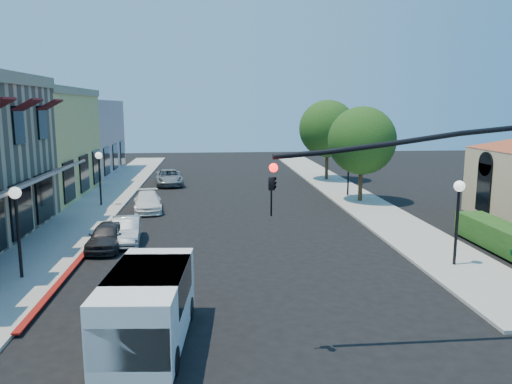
{
  "coord_description": "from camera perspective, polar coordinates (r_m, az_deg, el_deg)",
  "views": [
    {
      "loc": [
        -1.33,
        -10.72,
        6.49
      ],
      "look_at": [
        0.72,
        11.69,
        2.6
      ],
      "focal_mm": 35.0,
      "sensor_mm": 36.0,
      "label": 1
    }
  ],
  "objects": [
    {
      "name": "sidewalk_left",
      "position": [
        38.97,
        -16.12,
        -0.07
      ],
      "size": [
        3.5,
        50.0,
        0.12
      ],
      "primitive_type": "cube",
      "color": "gray",
      "rests_on": "ground"
    },
    {
      "name": "sidewalk_right",
      "position": [
        39.57,
        9.61,
        0.32
      ],
      "size": [
        3.5,
        50.0,
        0.12
      ],
      "primitive_type": "cube",
      "color": "gray",
      "rests_on": "ground"
    },
    {
      "name": "curb_red_strip",
      "position": [
        20.58,
        -20.91,
        -9.25
      ],
      "size": [
        0.25,
        10.0,
        0.06
      ],
      "primitive_type": "cube",
      "color": "maroon",
      "rests_on": "ground"
    },
    {
      "name": "yellow_stucco_building",
      "position": [
        39.45,
        -26.36,
        4.89
      ],
      "size": [
        10.0,
        12.0,
        7.6
      ],
      "primitive_type": "cube",
      "color": "tan",
      "rests_on": "ground"
    },
    {
      "name": "pink_stucco_building",
      "position": [
        50.82,
        -21.51,
        5.76
      ],
      "size": [
        10.0,
        12.0,
        7.0
      ],
      "primitive_type": "cube",
      "color": "#D0A49D",
      "rests_on": "ground"
    },
    {
      "name": "street_tree_a",
      "position": [
        34.33,
        12.02,
        5.76
      ],
      "size": [
        4.56,
        4.56,
        6.48
      ],
      "color": "#382716",
      "rests_on": "ground"
    },
    {
      "name": "street_tree_b",
      "position": [
        43.94,
        8.18,
        7.18
      ],
      "size": [
        4.94,
        4.94,
        7.02
      ],
      "color": "#382716",
      "rests_on": "ground"
    },
    {
      "name": "signal_mast_arm",
      "position": [
        14.37,
        24.88,
        -0.74
      ],
      "size": [
        8.01,
        0.39,
        6.0
      ],
      "color": "black",
      "rests_on": "ground"
    },
    {
      "name": "lamppost_left_near",
      "position": [
        20.39,
        -25.71,
        -1.79
      ],
      "size": [
        0.44,
        0.44,
        3.57
      ],
      "color": "black",
      "rests_on": "ground"
    },
    {
      "name": "lamppost_left_far",
      "position": [
        33.7,
        -17.49,
        2.96
      ],
      "size": [
        0.44,
        0.44,
        3.57
      ],
      "color": "black",
      "rests_on": "ground"
    },
    {
      "name": "lamppost_right_near",
      "position": [
        21.47,
        22.13,
        -0.99
      ],
      "size": [
        0.44,
        0.44,
        3.57
      ],
      "color": "black",
      "rests_on": "ground"
    },
    {
      "name": "lamppost_right_far",
      "position": [
        36.28,
        10.56,
        3.71
      ],
      "size": [
        0.44,
        0.44,
        3.57
      ],
      "color": "black",
      "rests_on": "ground"
    },
    {
      "name": "white_van",
      "position": [
        14.19,
        -12.34,
        -12.35
      ],
      "size": [
        2.36,
        4.8,
        2.06
      ],
      "color": "white",
      "rests_on": "ground"
    },
    {
      "name": "parked_car_a",
      "position": [
        23.95,
        -16.61,
        -4.82
      ],
      "size": [
        1.6,
        3.66,
        1.22
      ],
      "primitive_type": "imported",
      "rotation": [
        0.0,
        0.0,
        -0.04
      ],
      "color": "black",
      "rests_on": "ground"
    },
    {
      "name": "parked_car_b",
      "position": [
        24.78,
        -14.61,
        -4.26
      ],
      "size": [
        1.63,
        3.78,
        1.21
      ],
      "primitive_type": "imported",
      "rotation": [
        0.0,
        0.0,
        0.1
      ],
      "color": "#B5B8BA",
      "rests_on": "ground"
    },
    {
      "name": "parked_car_c",
      "position": [
        31.84,
        -12.28,
        -1.1
      ],
      "size": [
        2.17,
        4.23,
        1.17
      ],
      "primitive_type": "imported",
      "rotation": [
        0.0,
        0.0,
        0.13
      ],
      "color": "white",
      "rests_on": "ground"
    },
    {
      "name": "parked_car_d",
      "position": [
        41.94,
        -9.92,
        1.65
      ],
      "size": [
        2.7,
        4.87,
        1.29
      ],
      "primitive_type": "imported",
      "rotation": [
        0.0,
        0.0,
        0.13
      ],
      "color": "gray",
      "rests_on": "ground"
    }
  ]
}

